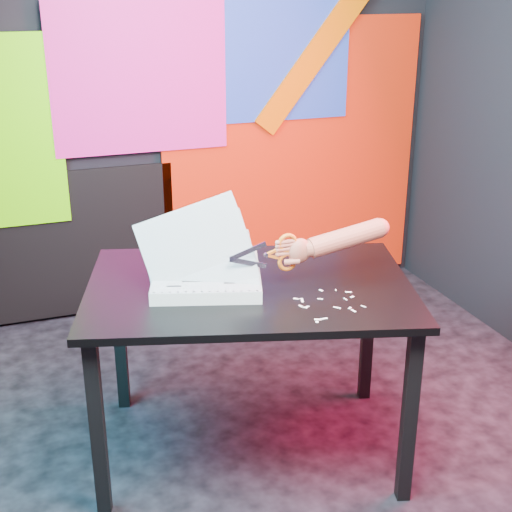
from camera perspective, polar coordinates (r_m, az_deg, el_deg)
name	(u,v)px	position (r m, az deg, el deg)	size (l,w,h in m)	color
room	(283,124)	(2.64, 2.20, 10.47)	(3.01, 3.01, 2.71)	black
backdrop	(198,146)	(4.10, -4.69, 8.74)	(2.88, 0.05, 2.08)	red
work_table	(249,304)	(2.78, -0.53, -3.87)	(1.42, 1.13, 0.75)	black
printout_stack	(206,280)	(2.70, -4.01, -1.95)	(0.48, 0.40, 0.38)	white
scissors	(283,253)	(2.67, 2.15, 0.25)	(0.27, 0.02, 0.15)	#9B9CC0
hand_forearm	(338,240)	(2.74, 6.59, 1.28)	(0.46, 0.09, 0.14)	#A54F35
paper_clippings	(324,305)	(2.58, 5.46, -3.92)	(0.24, 0.25, 0.00)	white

